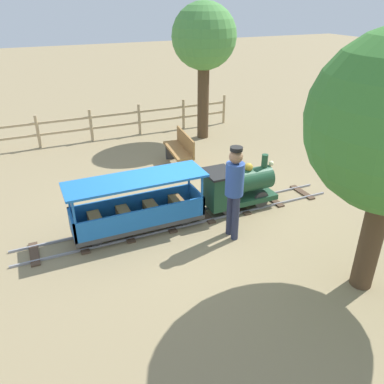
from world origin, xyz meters
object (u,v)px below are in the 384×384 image
at_px(locomotive, 237,186).
at_px(park_bench, 180,150).
at_px(passenger_car, 138,210).
at_px(conductor_person, 234,186).
at_px(oak_tree_near, 204,39).

relative_size(locomotive, park_bench, 1.08).
xyz_separation_m(locomotive, passenger_car, (0.00, -1.95, -0.06)).
bearing_deg(conductor_person, passenger_car, -120.09).
relative_size(conductor_person, park_bench, 1.21).
relative_size(passenger_car, park_bench, 1.76).
distance_m(locomotive, passenger_car, 1.95).
bearing_deg(oak_tree_near, locomotive, -16.91).
height_order(locomotive, oak_tree_near, oak_tree_near).
distance_m(passenger_car, park_bench, 2.94).
xyz_separation_m(locomotive, oak_tree_near, (-4.11, 1.25, 2.19)).
xyz_separation_m(conductor_person, oak_tree_near, (-4.92, 1.80, 1.72)).
relative_size(locomotive, oak_tree_near, 0.40).
distance_m(passenger_car, oak_tree_near, 5.67).
height_order(locomotive, conductor_person, conductor_person).
distance_m(locomotive, oak_tree_near, 4.82).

